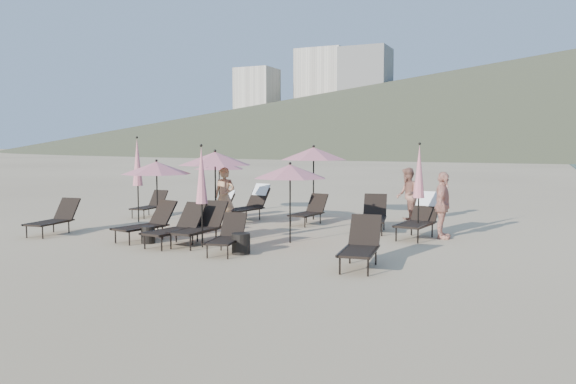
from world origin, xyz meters
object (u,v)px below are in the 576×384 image
at_px(lounger_9, 310,211).
at_px(side_table_0, 148,235).
at_px(umbrella_closed_0, 202,176).
at_px(umbrella_open_3, 219,165).
at_px(lounger_10, 374,215).
at_px(beachgoer_a, 224,197).
at_px(lounger_5, 361,244).
at_px(side_table_1, 241,244).
at_px(lounger_0, 55,218).
at_px(umbrella_closed_2, 137,163).
at_px(lounger_1, 147,222).
at_px(lounger_6, 150,205).
at_px(beachgoer_c, 443,205).
at_px(lounger_8, 250,203).
at_px(umbrella_closed_1, 419,172).
at_px(lounger_2, 177,226).
at_px(lounger_11, 420,216).
at_px(lounger_7, 218,206).
at_px(umbrella_open_0, 157,168).
at_px(umbrella_open_2, 290,171).
at_px(umbrella_open_4, 314,154).
at_px(beachgoer_b, 407,195).
at_px(umbrella_open_1, 215,159).
at_px(lounger_4, 227,235).
at_px(lounger_3, 200,225).

bearing_deg(lounger_9, side_table_0, -109.57).
height_order(lounger_9, umbrella_closed_0, umbrella_closed_0).
relative_size(umbrella_open_3, side_table_0, 4.65).
xyz_separation_m(lounger_10, beachgoer_a, (-4.38, -1.01, 0.43)).
distance_m(lounger_5, umbrella_open_3, 10.12).
bearing_deg(lounger_10, side_table_1, -123.38).
xyz_separation_m(lounger_0, umbrella_closed_2, (0.53, 2.92, 1.48)).
bearing_deg(lounger_1, lounger_6, 138.46).
height_order(umbrella_closed_2, beachgoer_c, umbrella_closed_2).
xyz_separation_m(lounger_8, umbrella_open_3, (-1.93, 1.24, 1.22)).
xyz_separation_m(umbrella_closed_0, umbrella_closed_1, (4.51, 3.45, 0.03)).
relative_size(lounger_2, umbrella_open_3, 0.90).
relative_size(lounger_2, lounger_8, 0.92).
height_order(lounger_0, lounger_11, lounger_11).
bearing_deg(umbrella_closed_0, lounger_9, 80.12).
distance_m(lounger_2, lounger_7, 5.03).
height_order(umbrella_open_0, umbrella_open_2, umbrella_open_0).
bearing_deg(lounger_7, umbrella_open_4, 34.31).
relative_size(lounger_5, lounger_10, 0.95).
relative_size(lounger_1, umbrella_closed_2, 0.66).
distance_m(lounger_1, beachgoer_b, 8.36).
height_order(umbrella_open_0, umbrella_open_1, umbrella_open_1).
height_order(lounger_5, lounger_8, lounger_8).
height_order(lounger_2, beachgoer_b, beachgoer_b).
xyz_separation_m(umbrella_open_2, beachgoer_a, (-2.98, 1.77, -0.91)).
bearing_deg(umbrella_closed_1, lounger_4, -133.52).
bearing_deg(umbrella_closed_1, umbrella_closed_2, -176.88).
relative_size(umbrella_open_2, umbrella_open_3, 1.02).
distance_m(lounger_1, umbrella_open_1, 3.02).
bearing_deg(side_table_1, umbrella_open_3, 124.88).
relative_size(lounger_2, umbrella_closed_0, 0.73).
distance_m(umbrella_open_1, umbrella_open_4, 3.65).
relative_size(lounger_6, umbrella_closed_2, 0.56).
height_order(lounger_10, side_table_1, lounger_10).
height_order(umbrella_open_2, umbrella_closed_0, umbrella_closed_0).
xyz_separation_m(lounger_9, umbrella_open_2, (0.84, -3.37, 1.38)).
distance_m(lounger_3, umbrella_closed_2, 5.07).
xyz_separation_m(lounger_4, umbrella_open_0, (-3.25, 1.66, 1.44)).
relative_size(umbrella_open_0, umbrella_closed_1, 0.82).
bearing_deg(beachgoer_a, lounger_4, -65.37).
xyz_separation_m(lounger_1, beachgoer_a, (0.59, 2.92, 0.44)).
height_order(lounger_7, beachgoer_a, beachgoer_a).
bearing_deg(umbrella_closed_0, lounger_10, 53.98).
distance_m(lounger_0, lounger_9, 7.47).
relative_size(lounger_5, umbrella_open_0, 0.86).
xyz_separation_m(lounger_3, umbrella_open_1, (-1.08, 2.47, 1.60)).
height_order(lounger_11, side_table_0, lounger_11).
height_order(umbrella_open_4, beachgoer_b, umbrella_open_4).
xyz_separation_m(lounger_4, umbrella_closed_0, (-0.91, 0.34, 1.34)).
distance_m(umbrella_open_2, beachgoer_b, 5.62).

